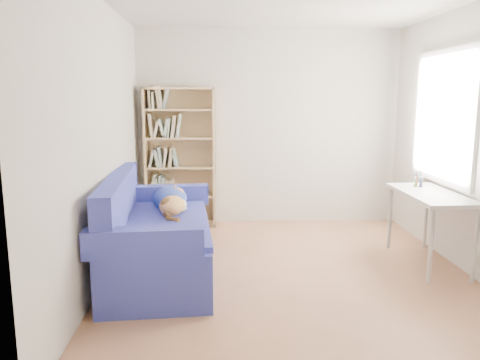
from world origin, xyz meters
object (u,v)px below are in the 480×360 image
pen_cup (419,181)px  desk (430,201)px  sofa (155,236)px  bookshelf (180,163)px

pen_cup → desk: bearing=-93.1°
sofa → pen_cup: (2.80, 0.46, 0.45)m
bookshelf → sofa: bearing=-94.2°
bookshelf → pen_cup: (2.67, -1.26, -0.03)m
bookshelf → desk: 3.10m
bookshelf → desk: bookshelf is taller
desk → pen_cup: size_ratio=6.43×
desk → sofa: bearing=-177.6°
sofa → bookshelf: size_ratio=1.11×
sofa → desk: sofa is taller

